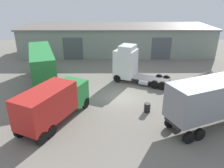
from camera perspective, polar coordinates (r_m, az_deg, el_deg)
name	(u,v)px	position (r m, az deg, el deg)	size (l,w,h in m)	color
ground_plane	(121,97)	(23.05, 2.31, -3.54)	(60.00, 60.00, 0.00)	slate
warehouse_building	(116,39)	(40.12, 1.17, 11.64)	(32.85, 9.96, 4.81)	gray
tractor_unit_white	(129,64)	(26.81, 4.50, 5.11)	(7.03, 5.04, 4.45)	silver
container_trailer_green	(42,62)	(27.53, -17.92, 5.57)	(5.58, 9.99, 4.02)	#28843D
box_truck_green	(54,102)	(18.72, -15.03, -4.57)	(5.25, 7.46, 3.30)	#28843D
gravel_pile	(208,76)	(29.35, 23.79, 1.88)	(4.10, 4.10, 1.39)	#665B4C
oil_drum	(147,108)	(20.43, 9.17, -6.14)	(0.58, 0.58, 0.88)	black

